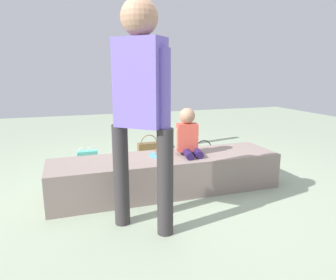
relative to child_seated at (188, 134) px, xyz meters
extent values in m
plane|color=#96A68B|center=(-0.24, -0.01, -0.58)|extent=(12.00, 12.00, 0.00)
cube|color=gray|center=(-0.24, -0.01, -0.40)|extent=(2.33, 0.60, 0.37)
cylinder|color=#27174A|center=(-0.04, -0.10, -0.18)|extent=(0.12, 0.26, 0.08)
cylinder|color=#27174A|center=(0.07, -0.08, -0.18)|extent=(0.12, 0.26, 0.08)
cube|color=#DB5241|center=(0.00, 0.02, -0.03)|extent=(0.23, 0.17, 0.28)
sphere|color=tan|center=(0.00, 0.02, 0.19)|extent=(0.16, 0.16, 0.16)
cylinder|color=tan|center=(-0.12, 0.00, -0.04)|extent=(0.05, 0.05, 0.21)
cylinder|color=tan|center=(0.11, 0.04, -0.04)|extent=(0.05, 0.05, 0.21)
cylinder|color=#332F31|center=(-0.51, -0.82, -0.17)|extent=(0.12, 0.12, 0.82)
cylinder|color=#332F31|center=(-0.80, -0.56, -0.17)|extent=(0.12, 0.12, 0.82)
cube|color=#705DC0|center=(-0.66, -0.69, 0.55)|extent=(0.40, 0.39, 0.63)
sphere|color=tan|center=(-0.66, -0.69, 1.00)|extent=(0.26, 0.26, 0.26)
cylinder|color=#705DC0|center=(-0.52, -0.81, 0.50)|extent=(0.10, 0.10, 0.59)
cylinder|color=#705DC0|center=(-0.79, -0.56, 0.50)|extent=(0.10, 0.10, 0.59)
cylinder|color=#4CA5D8|center=(-0.29, 0.05, -0.21)|extent=(0.22, 0.22, 0.01)
cylinder|color=#88654A|center=(-0.29, 0.05, -0.18)|extent=(0.10, 0.10, 0.05)
cylinder|color=brown|center=(-0.29, 0.05, -0.15)|extent=(0.10, 0.10, 0.01)
cube|color=silver|center=(-0.23, 0.04, -0.20)|extent=(0.11, 0.04, 0.00)
cube|color=#59C6B2|center=(-0.97, 0.79, -0.44)|extent=(0.24, 0.10, 0.29)
torus|color=white|center=(-1.02, 0.79, -0.29)|extent=(0.09, 0.01, 0.09)
torus|color=white|center=(-0.92, 0.79, -0.29)|extent=(0.09, 0.01, 0.09)
cylinder|color=black|center=(0.22, 1.69, -0.56)|extent=(0.36, 0.36, 0.04)
cylinder|color=black|center=(0.22, 1.69, 0.10)|extent=(0.11, 0.11, 1.28)
cylinder|color=silver|center=(-1.23, 0.58, -0.50)|extent=(0.07, 0.07, 0.17)
cone|color=silver|center=(-1.23, 0.58, -0.39)|extent=(0.07, 0.07, 0.03)
cylinder|color=#268C3F|center=(-1.23, 0.58, -0.37)|extent=(0.03, 0.03, 0.02)
cylinder|color=silver|center=(0.12, 1.05, -0.51)|extent=(0.06, 0.06, 0.15)
cone|color=silver|center=(0.12, 1.05, -0.42)|extent=(0.06, 0.06, 0.03)
cylinder|color=#268C3F|center=(0.12, 1.05, -0.40)|extent=(0.03, 0.03, 0.02)
cylinder|color=red|center=(0.53, 0.92, -0.53)|extent=(0.08, 0.08, 0.11)
cube|color=white|center=(-0.56, 0.58, -0.51)|extent=(0.38, 0.36, 0.15)
cube|color=black|center=(0.46, 0.60, -0.46)|extent=(0.31, 0.12, 0.25)
torus|color=black|center=(0.46, 0.60, -0.34)|extent=(0.23, 0.01, 0.23)
cube|color=brown|center=(-0.06, 1.34, -0.48)|extent=(0.33, 0.12, 0.19)
torus|color=brown|center=(-0.06, 1.34, -0.39)|extent=(0.24, 0.01, 0.24)
camera|label=1|loc=(-1.17, -2.86, 0.64)|focal=32.72mm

